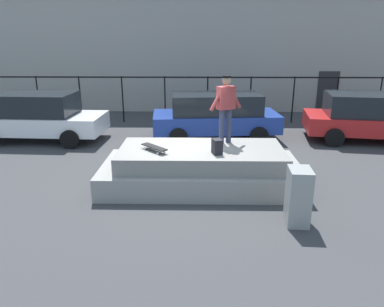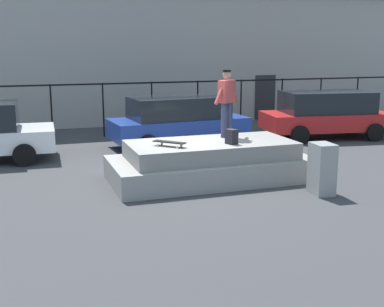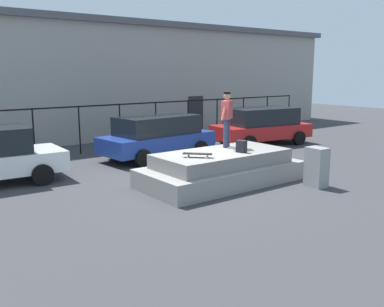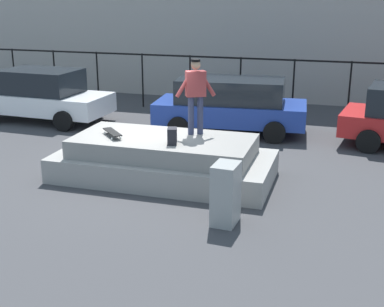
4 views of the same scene
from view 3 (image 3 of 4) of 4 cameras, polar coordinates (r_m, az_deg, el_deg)
name	(u,v)px [view 3 (image 3 of 4)]	position (r m, az deg, el deg)	size (l,w,h in m)	color
ground_plane	(200,184)	(13.08, 1.04, -4.06)	(60.00, 60.00, 0.00)	#38383A
concrete_ledge	(222,169)	(13.12, 3.97, -2.04)	(5.01, 2.38, 0.98)	gray
skateboarder	(227,115)	(13.65, 4.63, 5.06)	(0.87, 0.54, 1.74)	#2D334C
skateboard	(197,154)	(12.07, 0.73, -0.06)	(0.71, 0.73, 0.12)	black
backpack	(241,146)	(12.90, 6.56, 0.94)	(0.28, 0.20, 0.36)	black
car_blue_hatchback_mid	(157,136)	(16.88, -4.59, 2.38)	(4.70, 2.43, 1.66)	navy
car_red_hatchback_far	(261,125)	(20.26, 9.16, 3.74)	(4.77, 2.71, 1.70)	#B21E1E
utility_box	(317,167)	(13.18, 16.15, -1.75)	(0.44, 0.60, 1.17)	gray
fence_row	(100,120)	(18.53, -12.06, 4.35)	(24.06, 0.06, 1.99)	black
warehouse_building	(45,79)	(24.52, -18.91, 9.31)	(34.93, 8.99, 5.88)	gray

